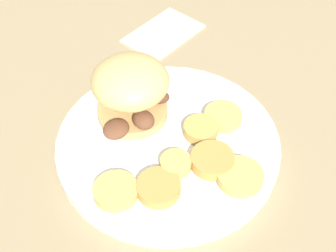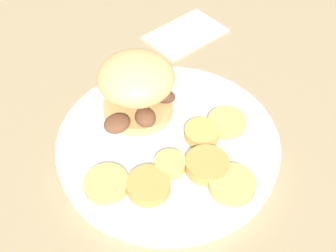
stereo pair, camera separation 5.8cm
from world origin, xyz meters
TOP-DOWN VIEW (x-y plane):
  - ground_plane at (0.00, 0.00)m, footprint 4.00×4.00m
  - dinner_plate at (0.00, 0.00)m, footprint 0.29×0.29m
  - sandwich at (0.06, -0.03)m, footprint 0.11×0.12m
  - potato_round_0 at (-0.03, 0.04)m, footprint 0.04×0.04m
  - potato_round_1 at (-0.06, 0.02)m, footprint 0.05×0.05m
  - potato_round_2 at (-0.06, -0.06)m, footprint 0.05×0.05m
  - potato_round_3 at (-0.02, 0.08)m, footprint 0.05×0.05m
  - potato_round_4 at (-0.10, 0.03)m, footprint 0.06×0.06m
  - potato_round_5 at (-0.04, -0.03)m, footprint 0.05×0.05m
  - potato_round_6 at (0.03, 0.10)m, footprint 0.05×0.05m
  - napkin at (0.10, -0.23)m, footprint 0.12×0.15m

SIDE VIEW (x-z plane):
  - ground_plane at x=0.00m, z-range 0.00..0.00m
  - napkin at x=0.10m, z-range 0.00..0.01m
  - dinner_plate at x=0.00m, z-range 0.00..0.02m
  - potato_round_6 at x=0.03m, z-range 0.02..0.03m
  - potato_round_4 at x=-0.10m, z-range 0.02..0.03m
  - potato_round_2 at x=-0.06m, z-range 0.02..0.03m
  - potato_round_5 at x=-0.04m, z-range 0.02..0.03m
  - potato_round_3 at x=-0.02m, z-range 0.02..0.03m
  - potato_round_0 at x=-0.03m, z-range 0.02..0.03m
  - potato_round_1 at x=-0.06m, z-range 0.02..0.03m
  - sandwich at x=0.06m, z-range 0.02..0.11m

